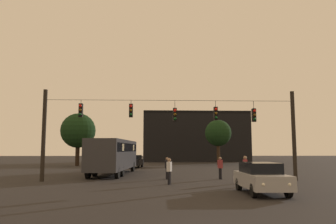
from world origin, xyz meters
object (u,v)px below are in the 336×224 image
object	(u,v)px
tree_left_silhouette	(218,133)
car_near_right	(261,177)
city_bus	(114,153)
pedestrian_near_bus	(220,167)
pedestrian_crossing_right	(169,170)
car_far_left	(134,161)
tree_behind_building	(78,131)
pedestrian_crossing_center	(245,167)
pedestrian_crossing_left	(167,167)

from	to	relation	value
tree_left_silhouette	car_near_right	bearing A→B (deg)	-97.28
city_bus	pedestrian_near_bus	bearing A→B (deg)	-30.94
pedestrian_crossing_right	tree_left_silhouette	distance (m)	28.86
city_bus	pedestrian_crossing_right	world-z (taller)	city_bus
car_far_left	tree_behind_building	xyz separation A→B (m)	(-7.91, 4.69, 3.93)
car_near_right	tree_behind_building	bearing A→B (deg)	118.50
pedestrian_crossing_right	tree_left_silhouette	size ratio (longest dim) A/B	0.25
car_far_left	tree_left_silhouette	world-z (taller)	tree_left_silhouette
car_far_left	tree_left_silhouette	distance (m)	14.55
city_bus	tree_behind_building	world-z (taller)	tree_behind_building
city_bus	car_near_right	bearing A→B (deg)	-55.80
pedestrian_crossing_center	car_near_right	bearing A→B (deg)	-97.32
car_far_left	pedestrian_crossing_center	bearing A→B (deg)	-65.90
city_bus	pedestrian_crossing_center	bearing A→B (deg)	-39.12
city_bus	car_far_left	distance (m)	11.26
car_far_left	pedestrian_crossing_left	distance (m)	16.54
car_near_right	pedestrian_near_bus	world-z (taller)	pedestrian_near_bus
car_far_left	pedestrian_near_bus	xyz separation A→B (m)	(7.34, -16.21, 0.12)
pedestrian_crossing_left	pedestrian_near_bus	distance (m)	3.93
city_bus	tree_left_silhouette	world-z (taller)	tree_left_silhouette
pedestrian_crossing_center	pedestrian_crossing_right	xyz separation A→B (m)	(-5.06, -0.87, -0.08)
car_near_right	car_far_left	world-z (taller)	same
tree_behind_building	tree_left_silhouette	bearing A→B (deg)	8.26
pedestrian_crossing_left	pedestrian_crossing_center	size ratio (longest dim) A/B	0.91
pedestrian_crossing_center	pedestrian_near_bus	xyz separation A→B (m)	(-1.12, 2.72, -0.08)
pedestrian_crossing_left	pedestrian_crossing_center	world-z (taller)	pedestrian_crossing_center
pedestrian_crossing_left	tree_left_silhouette	world-z (taller)	tree_left_silhouette
city_bus	pedestrian_crossing_center	distance (m)	12.35
city_bus	pedestrian_crossing_center	xyz separation A→B (m)	(9.56, -7.77, -0.87)
pedestrian_crossing_center	pedestrian_crossing_left	bearing A→B (deg)	151.45
pedestrian_crossing_center	tree_left_silhouette	distance (m)	26.94
pedestrian_crossing_right	city_bus	bearing A→B (deg)	117.51
pedestrian_crossing_left	tree_behind_building	world-z (taller)	tree_behind_building
pedestrian_crossing_left	car_near_right	bearing A→B (deg)	-61.44
car_far_left	tree_behind_building	distance (m)	10.00
car_far_left	tree_left_silhouette	bearing A→B (deg)	32.52
pedestrian_crossing_right	tree_left_silhouette	bearing A→B (deg)	72.85
car_near_right	city_bus	bearing A→B (deg)	124.20
pedestrian_near_bus	tree_left_silhouette	size ratio (longest dim) A/B	0.25
pedestrian_near_bus	pedestrian_crossing_center	bearing A→B (deg)	-67.53
pedestrian_crossing_right	pedestrian_crossing_center	bearing A→B (deg)	9.73
pedestrian_near_bus	car_far_left	bearing A→B (deg)	114.37
pedestrian_crossing_right	pedestrian_near_bus	size ratio (longest dim) A/B	1.00
city_bus	pedestrian_crossing_right	size ratio (longest dim) A/B	6.84
city_bus	pedestrian_crossing_right	xyz separation A→B (m)	(4.50, -8.64, -0.95)
city_bus	pedestrian_crossing_left	distance (m)	6.82
tree_behind_building	pedestrian_crossing_left	bearing A→B (deg)	-61.53
city_bus	pedestrian_near_bus	xyz separation A→B (m)	(8.43, -5.06, -0.95)
tree_left_silhouette	tree_behind_building	bearing A→B (deg)	-171.74
city_bus	car_near_right	distance (m)	15.83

